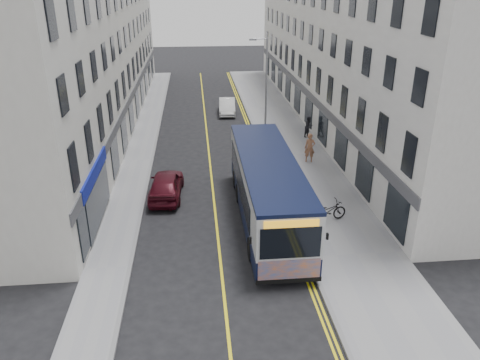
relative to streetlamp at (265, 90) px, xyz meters
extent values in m
plane|color=black|center=(-4.17, -14.00, -4.38)|extent=(140.00, 140.00, 0.00)
cube|color=gray|center=(2.08, -2.00, -4.32)|extent=(4.50, 64.00, 0.12)
cube|color=gray|center=(-9.17, -2.00, -4.32)|extent=(2.00, 64.00, 0.12)
cube|color=slate|center=(-0.17, -2.00, -4.32)|extent=(0.18, 64.00, 0.13)
cube|color=slate|center=(-8.17, -2.00, -4.32)|extent=(0.18, 64.00, 0.13)
cube|color=yellow|center=(-4.17, -2.00, -4.38)|extent=(0.12, 64.00, 0.01)
cube|color=yellow|center=(-0.62, -2.00, -4.38)|extent=(0.10, 64.00, 0.01)
cube|color=yellow|center=(-0.42, -2.00, -4.38)|extent=(0.10, 64.00, 0.01)
cube|color=silver|center=(7.33, 7.00, 2.12)|extent=(6.00, 46.00, 13.00)
cube|color=silver|center=(-13.17, 7.00, 2.12)|extent=(6.00, 46.00, 13.00)
cylinder|color=gray|center=(0.08, 0.00, -0.38)|extent=(0.14, 0.14, 8.00)
cylinder|color=gray|center=(-0.42, 0.00, 3.52)|extent=(1.00, 0.08, 0.08)
cube|color=gray|center=(-0.92, 0.00, 3.47)|extent=(0.50, 0.18, 0.12)
cube|color=black|center=(-1.51, -11.42, -3.51)|extent=(2.71, 11.93, 0.98)
cube|color=#B9BCC0|center=(-1.51, -11.42, -2.05)|extent=(2.71, 11.93, 1.95)
cube|color=black|center=(-1.51, -11.42, -0.99)|extent=(2.73, 11.93, 0.17)
cube|color=black|center=(-2.89, -10.77, -2.27)|extent=(0.04, 9.33, 1.25)
cube|color=black|center=(-0.14, -10.77, -2.27)|extent=(0.04, 9.33, 1.25)
cube|color=black|center=(-1.51, -17.41, -2.16)|extent=(2.44, 0.04, 1.36)
cube|color=orange|center=(-1.51, -17.41, -3.46)|extent=(2.55, 0.04, 1.03)
cube|color=orange|center=(-1.51, -17.42, -1.29)|extent=(2.17, 0.04, 0.30)
cylinder|color=black|center=(-2.74, -15.00, -3.84)|extent=(0.30, 1.08, 1.08)
cylinder|color=black|center=(-0.29, -15.00, -3.84)|extent=(0.30, 1.08, 1.08)
cylinder|color=black|center=(-2.74, -9.04, -3.84)|extent=(0.30, 1.08, 1.08)
cylinder|color=black|center=(-0.29, -9.04, -3.84)|extent=(0.30, 1.08, 1.08)
cylinder|color=black|center=(-2.74, -7.09, -3.84)|extent=(0.30, 1.08, 1.08)
cylinder|color=black|center=(-0.29, -7.09, -3.84)|extent=(0.30, 1.08, 1.08)
imported|color=black|center=(1.59, -11.96, -3.71)|extent=(2.22, 1.21, 1.11)
imported|color=#905E41|center=(2.63, -3.53, -3.27)|extent=(0.80, 0.61, 1.98)
imported|color=black|center=(3.83, 1.77, -3.43)|extent=(1.02, 1.00, 1.66)
imported|color=silver|center=(-2.07, 9.71, -3.69)|extent=(1.69, 4.25, 1.38)
imported|color=#440B16|center=(-6.89, -7.98, -3.61)|extent=(2.08, 4.62, 1.54)
camera|label=1|loc=(-5.03, -32.94, 7.45)|focal=35.00mm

